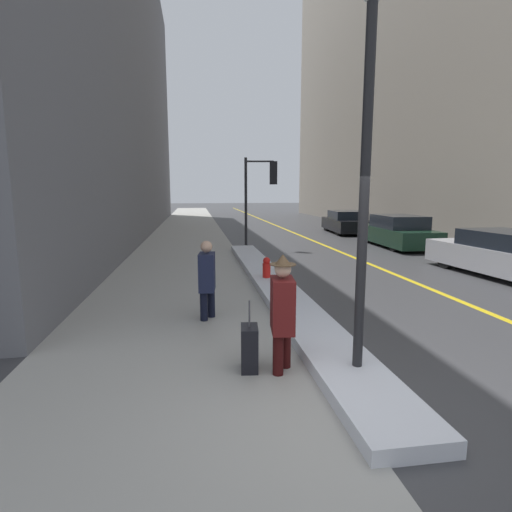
# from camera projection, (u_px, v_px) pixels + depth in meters

# --- Properties ---
(ground_plane) EXTENTS (160.00, 160.00, 0.00)m
(ground_plane) POSITION_uv_depth(u_px,v_px,m) (348.00, 409.00, 4.32)
(ground_plane) COLOR #38383A
(sidewalk_slab) EXTENTS (4.00, 80.00, 0.01)m
(sidewalk_slab) POSITION_uv_depth(u_px,v_px,m) (187.00, 242.00, 18.66)
(sidewalk_slab) COLOR #9E9B93
(sidewalk_slab) RESTS_ON ground
(road_centre_stripe) EXTENTS (0.16, 80.00, 0.00)m
(road_centre_stripe) POSITION_uv_depth(u_px,v_px,m) (311.00, 240.00, 19.55)
(road_centre_stripe) COLOR gold
(road_centre_stripe) RESTS_ON ground
(snow_bank_curb) EXTENTS (0.88, 13.03, 0.18)m
(snow_bank_curb) POSITION_uv_depth(u_px,v_px,m) (273.00, 284.00, 9.77)
(snow_bank_curb) COLOR silver
(snow_bank_curb) RESTS_ON ground
(building_facade_left) EXTENTS (6.00, 36.00, 17.94)m
(building_facade_left) POSITION_uv_depth(u_px,v_px,m) (89.00, 66.00, 21.36)
(building_facade_left) COLOR slate
(building_facade_left) RESTS_ON ground
(building_facade_right) EXTENTS (6.00, 36.00, 23.01)m
(building_facade_right) POSITION_uv_depth(u_px,v_px,m) (418.00, 49.00, 25.90)
(building_facade_right) COLOR gray
(building_facade_right) RESTS_ON ground
(lamp_post) EXTENTS (0.28, 0.28, 4.63)m
(lamp_post) POSITION_uv_depth(u_px,v_px,m) (366.00, 151.00, 4.56)
(lamp_post) COLOR black
(lamp_post) RESTS_ON ground
(traffic_light_near) EXTENTS (1.30, 0.36, 3.66)m
(traffic_light_near) POSITION_uv_depth(u_px,v_px,m) (263.00, 184.00, 15.92)
(traffic_light_near) COLOR black
(traffic_light_near) RESTS_ON ground
(pedestrian_in_fedora) EXTENTS (0.33, 0.51, 1.55)m
(pedestrian_in_fedora) POSITION_uv_depth(u_px,v_px,m) (282.00, 309.00, 5.08)
(pedestrian_in_fedora) COLOR #340C0C
(pedestrian_in_fedora) RESTS_ON ground
(pedestrian_with_shoulder_bag) EXTENTS (0.33, 0.70, 1.46)m
(pedestrian_with_shoulder_bag) POSITION_uv_depth(u_px,v_px,m) (207.00, 276.00, 7.25)
(pedestrian_with_shoulder_bag) COLOR black
(pedestrian_with_shoulder_bag) RESTS_ON ground
(parked_car_silver) EXTENTS (2.12, 4.71, 1.27)m
(parked_car_silver) POSITION_uv_depth(u_px,v_px,m) (508.00, 255.00, 10.95)
(parked_car_silver) COLOR #B2B2B7
(parked_car_silver) RESTS_ON ground
(parked_car_dark_green) EXTENTS (1.97, 4.78, 1.34)m
(parked_car_dark_green) POSITION_uv_depth(u_px,v_px,m) (397.00, 232.00, 17.07)
(parked_car_dark_green) COLOR black
(parked_car_dark_green) RESTS_ON ground
(parked_car_black) EXTENTS (2.22, 4.44, 1.26)m
(parked_car_black) POSITION_uv_depth(u_px,v_px,m) (346.00, 222.00, 22.73)
(parked_car_black) COLOR black
(parked_car_black) RESTS_ON ground
(rolling_suitcase) EXTENTS (0.26, 0.38, 0.95)m
(rolling_suitcase) POSITION_uv_depth(u_px,v_px,m) (249.00, 348.00, 5.20)
(rolling_suitcase) COLOR black
(rolling_suitcase) RESTS_ON ground
(fire_hydrant) EXTENTS (0.20, 0.20, 0.70)m
(fire_hydrant) POSITION_uv_depth(u_px,v_px,m) (267.00, 271.00, 10.07)
(fire_hydrant) COLOR red
(fire_hydrant) RESTS_ON ground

